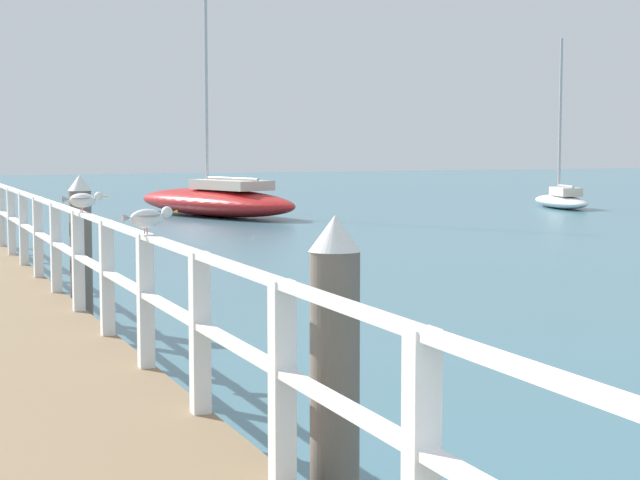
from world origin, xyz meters
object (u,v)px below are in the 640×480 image
(seagull_background, at_px, (83,199))
(boat_1, at_px, (215,200))
(seagull_foreground, at_px, (148,217))
(dock_piling_far, at_px, (81,250))
(boat_6, at_px, (561,199))
(dock_piling_near, at_px, (335,385))

(seagull_background, distance_m, boat_1, 23.20)
(seagull_foreground, xyz_separation_m, boat_1, (7.93, 24.66, -1.24))
(dock_piling_far, height_order, seagull_background, dock_piling_far)
(boat_6, bearing_deg, seagull_foreground, -114.91)
(boat_6, bearing_deg, seagull_background, -118.59)
(seagull_foreground, relative_size, seagull_background, 1.09)
(dock_piling_far, bearing_deg, dock_piling_near, -90.00)
(dock_piling_near, relative_size, boat_6, 0.32)
(seagull_foreground, bearing_deg, boat_6, 128.14)
(seagull_background, bearing_deg, dock_piling_near, 33.25)
(dock_piling_far, distance_m, boat_6, 27.57)
(dock_piling_near, height_order, seagull_foreground, dock_piling_near)
(boat_1, bearing_deg, seagull_foreground, -126.16)
(dock_piling_near, bearing_deg, boat_1, 74.67)
(boat_1, bearing_deg, dock_piling_near, -123.66)
(dock_piling_near, distance_m, seagull_foreground, 3.03)
(dock_piling_near, bearing_deg, dock_piling_far, 90.00)
(seagull_foreground, distance_m, boat_1, 25.94)
(boat_1, distance_m, boat_6, 12.70)
(dock_piling_near, height_order, seagull_background, dock_piling_near)
(seagull_background, height_order, boat_1, boat_1)
(seagull_foreground, distance_m, seagull_background, 2.90)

